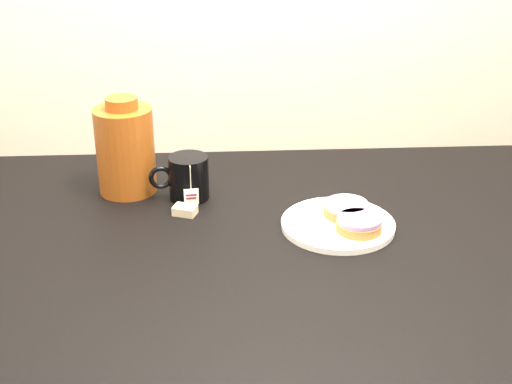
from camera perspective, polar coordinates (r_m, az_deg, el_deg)
table at (r=1.38m, az=2.84°, el=-6.81°), size 1.40×0.90×0.75m
plate at (r=1.39m, az=6.57°, el=-2.52°), size 0.22×0.22×0.02m
bagel_back at (r=1.41m, az=7.25°, el=-1.36°), size 0.10×0.10×0.03m
bagel_front at (r=1.35m, az=8.23°, el=-2.55°), size 0.11×0.11×0.03m
mug at (r=1.49m, az=-5.48°, el=1.18°), size 0.13×0.09×0.09m
teabag_pouch at (r=1.44m, az=-5.70°, el=-1.46°), size 0.05×0.05×0.02m
bagel_package at (r=1.52m, az=-10.42°, el=3.41°), size 0.14×0.14×0.21m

